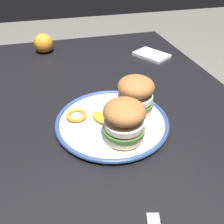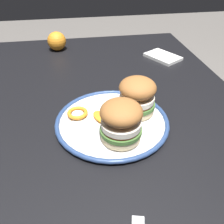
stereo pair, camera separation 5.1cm
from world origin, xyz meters
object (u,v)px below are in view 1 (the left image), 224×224
(dining_table, at_px, (94,153))
(sandwich_half_left, at_px, (136,94))
(dinner_plate, at_px, (112,121))
(sandwich_half_right, at_px, (124,120))
(whole_orange, at_px, (44,43))

(dining_table, height_order, sandwich_half_left, sandwich_half_left)
(dinner_plate, xyz_separation_m, sandwich_half_left, (-0.02, 0.07, 0.06))
(dining_table, height_order, sandwich_half_right, sandwich_half_right)
(sandwich_half_right, bearing_deg, whole_orange, -165.85)
(dining_table, bearing_deg, dinner_plate, 91.21)
(dinner_plate, bearing_deg, whole_orange, -164.87)
(dining_table, height_order, whole_orange, whole_orange)
(sandwich_half_left, xyz_separation_m, sandwich_half_right, (0.10, -0.06, 0.00))
(sandwich_half_left, height_order, sandwich_half_right, same)
(sandwich_half_left, distance_m, sandwich_half_right, 0.12)
(whole_orange, bearing_deg, dining_table, 9.86)
(whole_orange, bearing_deg, sandwich_half_right, 14.15)
(dinner_plate, bearing_deg, dining_table, -88.79)
(dinner_plate, height_order, sandwich_half_right, sandwich_half_right)
(whole_orange, bearing_deg, sandwich_half_left, 22.60)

